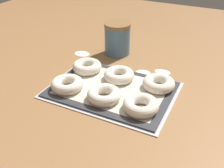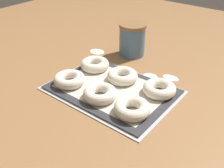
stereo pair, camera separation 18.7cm
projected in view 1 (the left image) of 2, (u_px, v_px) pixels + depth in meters
The scene contains 13 objects.
ground_plane at pixel (109, 92), 1.05m from camera, with size 2.80×2.80×0.00m, color olive.
baking_tray at pixel (112, 90), 1.06m from camera, with size 0.50×0.36×0.01m.
baking_mat at pixel (112, 89), 1.06m from camera, with size 0.47×0.34×0.00m.
bagel_front_left at pixel (67, 84), 1.04m from camera, with size 0.13×0.13×0.04m.
bagel_front_center at pixel (104, 95), 0.98m from camera, with size 0.13×0.13×0.04m.
bagel_front_right at pixel (141, 105), 0.92m from camera, with size 0.13×0.13×0.04m.
bagel_back_left at pixel (87, 66), 1.17m from camera, with size 0.13×0.13×0.04m.
bagel_back_center at pixel (119, 75), 1.10m from camera, with size 0.13×0.13×0.04m.
bagel_back_right at pixel (159, 83), 1.05m from camera, with size 0.13×0.13×0.04m.
flour_canister at pixel (117, 38), 1.32m from camera, with size 0.13×0.13×0.16m.
flour_patch_near at pixel (82, 53), 1.35m from camera, with size 0.08×0.06×0.00m.
flour_patch_far at pixel (163, 72), 1.19m from camera, with size 0.07×0.05×0.00m.
flour_patch_side at pixel (143, 73), 1.18m from camera, with size 0.07×0.06×0.00m.
Camera 1 is at (0.39, -0.78, 0.59)m, focal length 42.00 mm.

